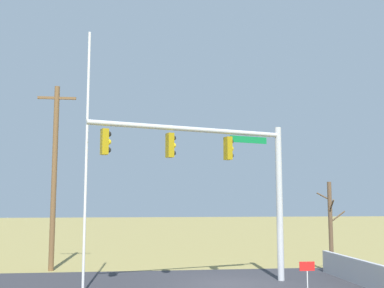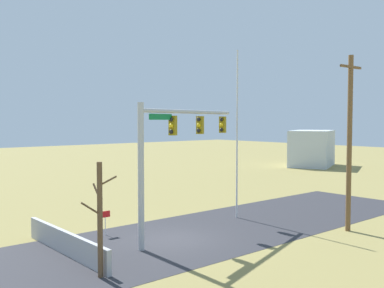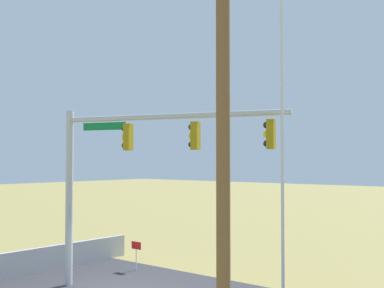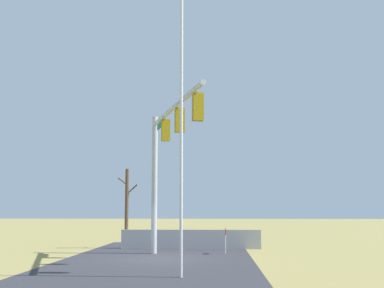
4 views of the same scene
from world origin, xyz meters
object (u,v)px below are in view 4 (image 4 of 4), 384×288
object	(u,v)px
signal_mast	(166,147)
bare_tree	(127,207)
flagpole	(181,121)
open_sign	(225,235)

from	to	relation	value
signal_mast	bare_tree	bearing A→B (deg)	25.69
flagpole	open_sign	world-z (taller)	flagpole
bare_tree	open_sign	distance (m)	6.33
flagpole	bare_tree	bearing A→B (deg)	18.58
bare_tree	open_sign	world-z (taller)	bare_tree
signal_mast	open_sign	distance (m)	5.25
flagpole	signal_mast	bearing A→B (deg)	10.77
open_sign	signal_mast	bearing A→B (deg)	132.77
flagpole	open_sign	size ratio (longest dim) A/B	8.13
bare_tree	flagpole	bearing A→B (deg)	-161.42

